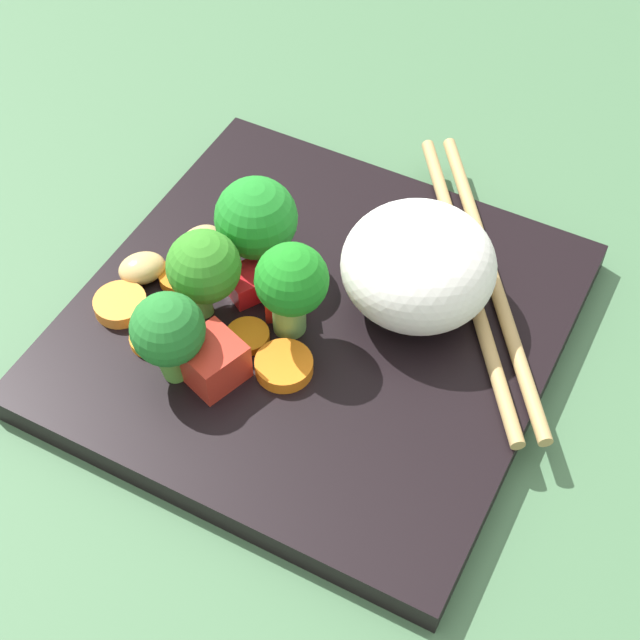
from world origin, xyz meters
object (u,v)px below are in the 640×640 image
object	(u,v)px
carrot_slice_2	(152,339)
chopstick_pair	(479,274)
rice_mound	(418,266)
square_plate	(316,327)
broccoli_floret_3	(256,219)

from	to	relation	value
carrot_slice_2	chopstick_pair	xyz separation A→B (cm)	(13.98, 11.22, 0.16)
rice_mound	square_plate	bearing A→B (deg)	-143.71
rice_mound	chopstick_pair	size ratio (longest dim) A/B	0.41
square_plate	chopstick_pair	world-z (taller)	chopstick_pair
square_plate	carrot_slice_2	world-z (taller)	carrot_slice_2
square_plate	chopstick_pair	size ratio (longest dim) A/B	1.25
broccoli_floret_3	chopstick_pair	xyz separation A→B (cm)	(11.47, 3.93, -2.99)
chopstick_pair	carrot_slice_2	bearing A→B (deg)	96.69
rice_mound	broccoli_floret_3	xyz separation A→B (cm)	(-8.86, -0.95, 0.50)
rice_mound	carrot_slice_2	size ratio (longest dim) A/B	3.43
broccoli_floret_3	chopstick_pair	distance (cm)	12.49
square_plate	chopstick_pair	xyz separation A→B (cm)	(6.94, 6.17, 1.20)
square_plate	broccoli_floret_3	xyz separation A→B (cm)	(-4.52, 2.24, 4.19)
chopstick_pair	broccoli_floret_3	bearing A→B (deg)	76.86
square_plate	carrot_slice_2	size ratio (longest dim) A/B	10.40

